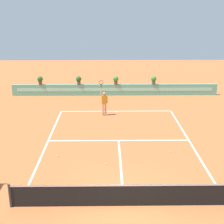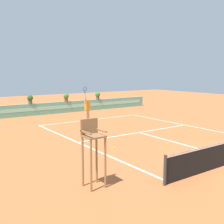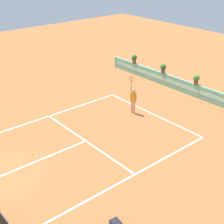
# 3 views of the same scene
# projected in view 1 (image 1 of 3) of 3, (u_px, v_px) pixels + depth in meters

# --- Properties ---
(ground_plane) EXTENTS (60.00, 60.00, 0.00)m
(ground_plane) POSITION_uv_depth(u_px,v_px,m) (119.00, 143.00, 18.08)
(ground_plane) COLOR #BC6033
(court_lines) EXTENTS (8.32, 11.94, 0.01)m
(court_lines) POSITION_uv_depth(u_px,v_px,m) (118.00, 138.00, 18.76)
(court_lines) COLOR white
(court_lines) RESTS_ON ground
(net) EXTENTS (8.92, 0.10, 1.00)m
(net) POSITION_uv_depth(u_px,v_px,m) (124.00, 195.00, 12.22)
(net) COLOR #333333
(net) RESTS_ON ground
(back_wall_barrier) EXTENTS (18.00, 0.21, 1.00)m
(back_wall_barrier) POSITION_uv_depth(u_px,v_px,m) (115.00, 90.00, 27.78)
(back_wall_barrier) COLOR #60A88E
(back_wall_barrier) RESTS_ON ground
(tennis_player) EXTENTS (0.61, 0.29, 2.58)m
(tennis_player) POSITION_uv_depth(u_px,v_px,m) (104.00, 101.00, 22.45)
(tennis_player) COLOR tan
(tennis_player) RESTS_ON ground
(tennis_ball_near_baseline) EXTENTS (0.07, 0.07, 0.07)m
(tennis_ball_near_baseline) POSITION_uv_depth(u_px,v_px,m) (106.00, 164.00, 15.62)
(tennis_ball_near_baseline) COLOR #CCE033
(tennis_ball_near_baseline) RESTS_ON ground
(tennis_ball_mid_court) EXTENTS (0.07, 0.07, 0.07)m
(tennis_ball_mid_court) POSITION_uv_depth(u_px,v_px,m) (58.00, 156.00, 16.48)
(tennis_ball_mid_court) COLOR #CCE033
(tennis_ball_mid_court) RESTS_ON ground
(tennis_ball_by_sideline) EXTENTS (0.07, 0.07, 0.07)m
(tennis_ball_by_sideline) POSITION_uv_depth(u_px,v_px,m) (170.00, 152.00, 16.95)
(tennis_ball_by_sideline) COLOR #CCE033
(tennis_ball_by_sideline) RESTS_ON ground
(potted_plant_centre) EXTENTS (0.48, 0.48, 0.72)m
(potted_plant_centre) POSITION_uv_depth(u_px,v_px,m) (116.00, 80.00, 27.49)
(potted_plant_centre) COLOR brown
(potted_plant_centre) RESTS_ON back_wall_barrier
(potted_plant_far_left) EXTENTS (0.48, 0.48, 0.72)m
(potted_plant_far_left) POSITION_uv_depth(u_px,v_px,m) (40.00, 80.00, 27.41)
(potted_plant_far_left) COLOR brown
(potted_plant_far_left) RESTS_ON back_wall_barrier
(potted_plant_right) EXTENTS (0.48, 0.48, 0.72)m
(potted_plant_right) POSITION_uv_depth(u_px,v_px,m) (154.00, 80.00, 27.53)
(potted_plant_right) COLOR #514C47
(potted_plant_right) RESTS_ON back_wall_barrier
(potted_plant_left) EXTENTS (0.48, 0.48, 0.72)m
(potted_plant_left) POSITION_uv_depth(u_px,v_px,m) (79.00, 80.00, 27.45)
(potted_plant_left) COLOR #514C47
(potted_plant_left) RESTS_ON back_wall_barrier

